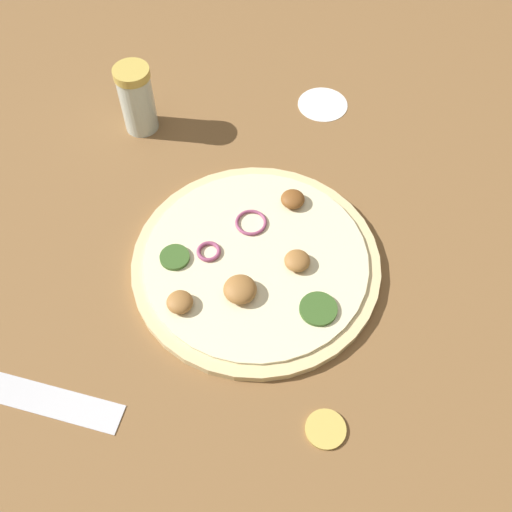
# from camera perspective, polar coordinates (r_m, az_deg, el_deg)

# --- Properties ---
(ground_plane) EXTENTS (3.00, 3.00, 0.00)m
(ground_plane) POSITION_cam_1_polar(r_m,az_deg,el_deg) (0.72, 0.00, -0.93)
(ground_plane) COLOR brown
(pizza) EXTENTS (0.30, 0.30, 0.03)m
(pizza) POSITION_cam_1_polar(r_m,az_deg,el_deg) (0.72, -0.04, -0.64)
(pizza) COLOR beige
(pizza) RESTS_ON ground_plane
(spice_jar) EXTENTS (0.05, 0.05, 0.10)m
(spice_jar) POSITION_cam_1_polar(r_m,az_deg,el_deg) (0.86, -11.29, 14.46)
(spice_jar) COLOR silver
(spice_jar) RESTS_ON ground_plane
(loose_cap) EXTENTS (0.04, 0.04, 0.01)m
(loose_cap) POSITION_cam_1_polar(r_m,az_deg,el_deg) (0.64, 6.66, -16.01)
(loose_cap) COLOR gold
(loose_cap) RESTS_ON ground_plane
(flour_patch) EXTENTS (0.07, 0.07, 0.00)m
(flour_patch) POSITION_cam_1_polar(r_m,az_deg,el_deg) (0.91, 6.37, 14.17)
(flour_patch) COLOR white
(flour_patch) RESTS_ON ground_plane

